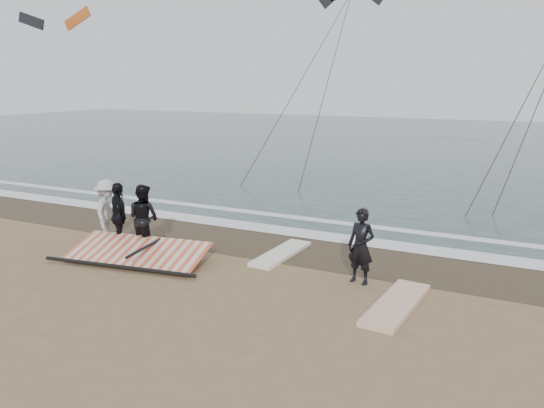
{
  "coord_description": "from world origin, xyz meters",
  "views": [
    {
      "loc": [
        5.6,
        -8.71,
        4.64
      ],
      "look_at": [
        -0.15,
        3.0,
        1.6
      ],
      "focal_mm": 35.0,
      "sensor_mm": 36.0,
      "label": 1
    }
  ],
  "objects": [
    {
      "name": "man_main",
      "position": [
        2.28,
        2.74,
        0.9
      ],
      "size": [
        0.73,
        0.56,
        1.8
      ],
      "primitive_type": "imported",
      "rotation": [
        0.0,
        0.0,
        -0.21
      ],
      "color": "black",
      "rests_on": "ground"
    },
    {
      "name": "foam_near",
      "position": [
        0.0,
        5.9,
        0.03
      ],
      "size": [
        120.0,
        0.9,
        0.01
      ],
      "primitive_type": "cube",
      "color": "white",
      "rests_on": "sea"
    },
    {
      "name": "foam_far",
      "position": [
        0.0,
        7.6,
        0.03
      ],
      "size": [
        120.0,
        0.45,
        0.01
      ],
      "primitive_type": "cube",
      "color": "white",
      "rests_on": "sea"
    },
    {
      "name": "sail_rig",
      "position": [
        -3.46,
        1.77,
        0.19
      ],
      "size": [
        4.26,
        2.21,
        0.5
      ],
      "color": "black",
      "rests_on": "ground"
    },
    {
      "name": "wet_sand",
      "position": [
        0.0,
        4.5,
        0.01
      ],
      "size": [
        120.0,
        2.8,
        0.01
      ],
      "primitive_type": "cube",
      "color": "#4C3D2B",
      "rests_on": "ground"
    },
    {
      "name": "trio_cluster",
      "position": [
        -4.61,
        2.45,
        0.95
      ],
      "size": [
        2.46,
        1.56,
        1.9
      ],
      "color": "black",
      "rests_on": "ground"
    },
    {
      "name": "distant_kites",
      "position": [
        -32.67,
        29.0,
        11.63
      ],
      "size": [
        21.62,
        6.12,
        5.63
      ],
      "color": "#C65217",
      "rests_on": "ground"
    },
    {
      "name": "board_cream",
      "position": [
        -0.23,
        3.74,
        0.05
      ],
      "size": [
        0.78,
        2.47,
        0.1
      ],
      "primitive_type": "cube",
      "rotation": [
        0.0,
        0.0,
        -0.05
      ],
      "color": "white",
      "rests_on": "ground"
    },
    {
      "name": "sea",
      "position": [
        0.0,
        33.0,
        0.01
      ],
      "size": [
        120.0,
        54.0,
        0.02
      ],
      "primitive_type": "cube",
      "color": "#233838",
      "rests_on": "ground"
    },
    {
      "name": "board_white",
      "position": [
        3.37,
        1.76,
        0.05
      ],
      "size": [
        0.96,
        2.7,
        0.11
      ],
      "primitive_type": "cube",
      "rotation": [
        0.0,
        0.0,
        -0.08
      ],
      "color": "silver",
      "rests_on": "ground"
    },
    {
      "name": "ground",
      "position": [
        0.0,
        0.0,
        0.0
      ],
      "size": [
        120.0,
        120.0,
        0.0
      ],
      "primitive_type": "plane",
      "color": "#8C704C",
      "rests_on": "ground"
    }
  ]
}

